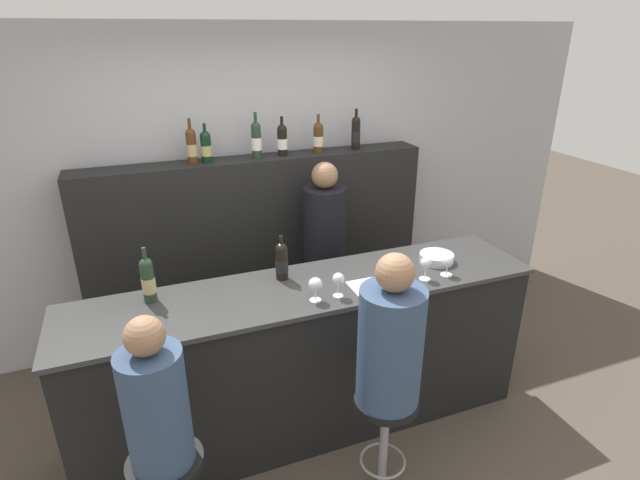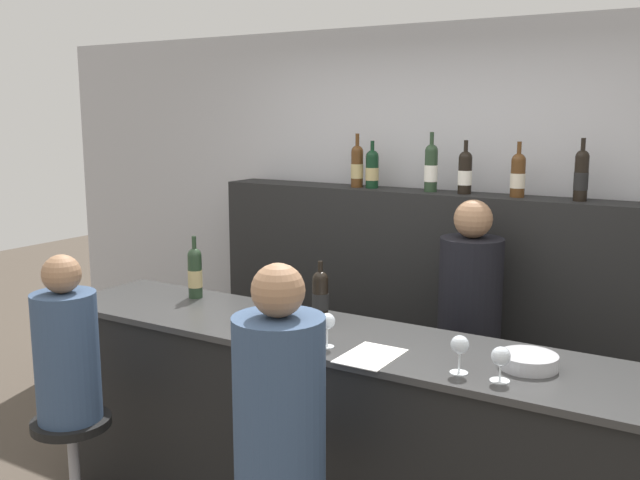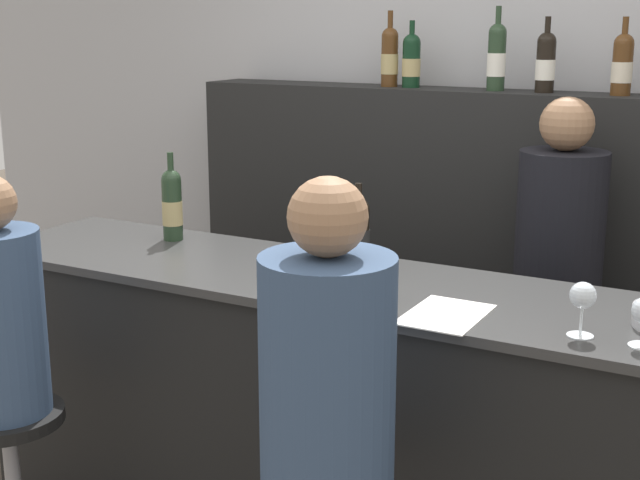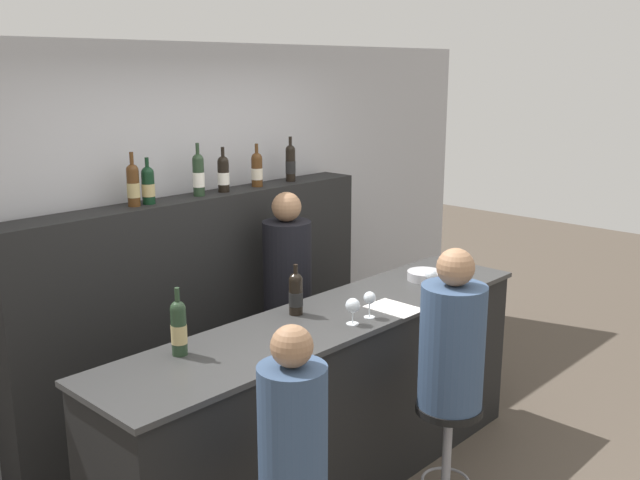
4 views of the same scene
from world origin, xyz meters
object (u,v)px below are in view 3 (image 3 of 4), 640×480
at_px(guest_seated_right, 327,371).
at_px(wine_bottle_backbar_3, 546,62).
at_px(bar_stool_left, 11,454).
at_px(bartender, 554,326).
at_px(wine_bottle_counter_1, 358,232).
at_px(wine_bottle_backbar_4, 622,64).
at_px(wine_glass_0, 337,264).
at_px(wine_bottle_counter_0, 172,204).
at_px(wine_glass_1, 380,268).
at_px(wine_bottle_backbar_0, 390,56).
at_px(wine_glass_2, 583,298).
at_px(wine_bottle_backbar_1, 411,60).
at_px(wine_bottle_backbar_2, 497,56).

bearing_deg(guest_seated_right, wine_bottle_backbar_3, 89.73).
xyz_separation_m(bar_stool_left, guest_seated_right, (1.17, 0.00, 0.52)).
height_order(wine_bottle_backbar_3, bartender, wine_bottle_backbar_3).
relative_size(wine_bottle_counter_1, wine_bottle_backbar_3, 0.96).
xyz_separation_m(wine_bottle_backbar_4, wine_glass_0, (-0.54, -1.36, -0.56)).
bearing_deg(wine_bottle_counter_0, wine_glass_1, -18.03).
height_order(wine_bottle_counter_0, wine_bottle_backbar_0, wine_bottle_backbar_0).
height_order(wine_bottle_backbar_0, bar_stool_left, wine_bottle_backbar_0).
xyz_separation_m(wine_bottle_counter_0, wine_bottle_counter_1, (0.80, 0.00, -0.02)).
bearing_deg(wine_bottle_backbar_3, wine_bottle_backbar_0, -180.00).
bearing_deg(wine_glass_2, wine_bottle_backbar_0, 131.28).
height_order(wine_glass_0, guest_seated_right, guest_seated_right).
bearing_deg(wine_bottle_counter_0, guest_seated_right, -36.30).
bearing_deg(wine_bottle_backbar_1, wine_bottle_counter_0, -117.83).
bearing_deg(wine_glass_2, wine_bottle_backbar_3, 110.12).
bearing_deg(wine_bottle_backbar_1, wine_bottle_counter_1, -76.00).
height_order(wine_bottle_counter_1, wine_glass_0, wine_bottle_counter_1).
xyz_separation_m(wine_bottle_backbar_0, wine_bottle_backbar_4, (1.00, 0.00, -0.01)).
xyz_separation_m(wine_bottle_backbar_2, bartender, (0.41, -0.40, -1.00)).
distance_m(wine_bottle_counter_0, wine_bottle_backbar_4, 1.84).
bearing_deg(bartender, wine_bottle_backbar_2, 135.25).
xyz_separation_m(wine_glass_1, bar_stool_left, (-1.08, -0.49, -0.66)).
distance_m(wine_bottle_backbar_2, guest_seated_right, 1.99).
bearing_deg(wine_bottle_backbar_2, wine_glass_2, -62.59).
relative_size(wine_bottle_backbar_0, bar_stool_left, 0.49).
relative_size(wine_bottle_counter_1, wine_glass_1, 1.93).
bearing_deg(wine_bottle_backbar_3, wine_glass_1, -94.02).
height_order(wine_bottle_backbar_0, wine_glass_2, wine_bottle_backbar_0).
distance_m(wine_bottle_backbar_0, bartender, 1.39).
bearing_deg(wine_glass_2, guest_seated_right, -136.12).
relative_size(wine_bottle_counter_1, wine_bottle_backbar_2, 0.84).
xyz_separation_m(wine_bottle_backbar_2, bar_stool_left, (-0.97, -1.85, -1.23)).
bearing_deg(bar_stool_left, wine_bottle_backbar_0, 75.39).
height_order(wine_glass_2, bartender, bartender).
xyz_separation_m(wine_bottle_backbar_1, guest_seated_right, (0.58, -1.85, -0.68)).
bearing_deg(wine_bottle_backbar_2, guest_seated_right, -83.87).
height_order(wine_bottle_counter_0, wine_bottle_backbar_1, wine_bottle_backbar_1).
bearing_deg(bar_stool_left, wine_glass_0, 27.44).
distance_m(wine_bottle_backbar_3, wine_glass_2, 1.55).
distance_m(wine_bottle_backbar_3, bartender, 1.08).
bearing_deg(guest_seated_right, bar_stool_left, 180.00).
xyz_separation_m(wine_glass_1, bartender, (0.29, 0.96, -0.43)).
bearing_deg(wine_bottle_backbar_1, bartender, -26.96).
relative_size(wine_bottle_backbar_1, wine_bottle_backbar_4, 0.95).
relative_size(wine_bottle_backbar_0, guest_seated_right, 0.38).
distance_m(wine_bottle_counter_0, wine_bottle_counter_1, 0.80).
distance_m(wine_bottle_backbar_2, wine_bottle_backbar_4, 0.51).
bearing_deg(guest_seated_right, wine_glass_2, 43.88).
xyz_separation_m(wine_bottle_counter_1, wine_bottle_backbar_3, (0.34, 1.03, 0.54)).
distance_m(bar_stool_left, bartender, 2.01).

